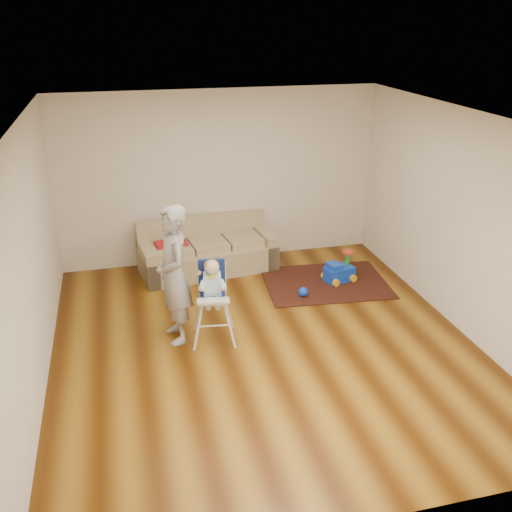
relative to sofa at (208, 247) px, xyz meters
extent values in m
plane|color=#462205|center=(0.29, -2.30, -0.40)|extent=(5.50, 5.50, 0.00)
cube|color=silver|center=(0.29, 0.45, 0.95)|extent=(5.00, 0.04, 2.70)
cube|color=silver|center=(-2.21, -2.30, 0.95)|extent=(0.04, 5.50, 2.70)
cube|color=silver|center=(2.79, -2.30, 0.95)|extent=(0.04, 5.50, 2.70)
cube|color=white|center=(0.29, -2.30, 2.30)|extent=(5.00, 5.50, 0.04)
cube|color=red|center=(-0.56, -0.05, 0.13)|extent=(0.50, 0.36, 0.04)
cube|color=black|center=(1.62, -0.88, -0.39)|extent=(1.90, 1.50, 0.01)
sphere|color=blue|center=(1.15, -1.24, -0.31)|extent=(0.14, 0.14, 0.14)
cylinder|color=blue|center=(-0.33, -2.11, 0.55)|extent=(0.03, 0.12, 0.01)
imported|color=gray|center=(-0.71, -1.90, 0.46)|extent=(0.49, 0.68, 1.71)
camera|label=1|loc=(-1.24, -8.06, 3.32)|focal=40.00mm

